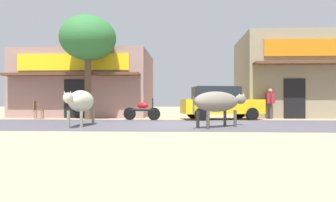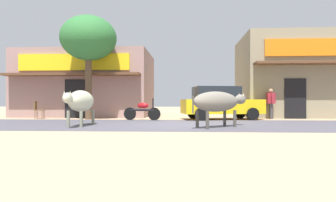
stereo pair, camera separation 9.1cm
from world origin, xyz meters
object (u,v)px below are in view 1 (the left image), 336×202
Objects in this scene: parked_motorcycle at (142,110)px; cow_near_brown at (81,101)px; roadside_tree at (88,39)px; cafe_chair_near_tree at (37,109)px; pedestrian_by_shop at (270,101)px; parked_hatchback_car at (220,103)px; cow_far_dark at (218,102)px.

cow_near_brown is at bearing -116.74° from parked_motorcycle.
roadside_tree reaches higher than cafe_chair_near_tree.
parked_motorcycle is at bearing -167.67° from pedestrian_by_shop.
cow_near_brown is at bearing -142.06° from parked_hatchback_car.
roadside_tree is 5.69× the size of cafe_chair_near_tree.
pedestrian_by_shop reaches higher than cow_far_dark.
parked_hatchback_car is at bearing 83.01° from cow_far_dark.
roadside_tree is 2.87× the size of parked_motorcycle.
cafe_chair_near_tree is (-2.75, 0.26, -3.54)m from roadside_tree.
pedestrian_by_shop reaches higher than cow_near_brown.
pedestrian_by_shop is (2.67, 0.61, 0.07)m from parked_hatchback_car.
parked_hatchback_car reaches higher than cow_near_brown.
parked_hatchback_car is at bearing 37.94° from cow_near_brown.
roadside_tree is at bearing -177.66° from parked_hatchback_car.
parked_hatchback_car is 9.37m from cafe_chair_near_tree.
cow_far_dark is 6.31m from pedestrian_by_shop.
roadside_tree is 9.84m from pedestrian_by_shop.
parked_motorcycle is 5.14m from cow_far_dark.
parked_motorcycle reaches higher than cafe_chair_near_tree.
pedestrian_by_shop reaches higher than cafe_chair_near_tree.
cafe_chair_near_tree is (-12.03, -0.62, -0.40)m from pedestrian_by_shop.
roadside_tree is at bearing 169.38° from parked_motorcycle.
cow_far_dark is 10.00m from cafe_chair_near_tree.
parked_motorcycle is at bearing -8.10° from cafe_chair_near_tree.
pedestrian_by_shop reaches higher than parked_motorcycle.
cow_far_dark is at bearing -51.32° from parked_motorcycle.
pedestrian_by_shop is at bearing 5.43° from roadside_tree.
parked_hatchback_car is 2.74m from pedestrian_by_shop.
roadside_tree is 5.25m from cow_near_brown.
cow_near_brown is at bearing -148.98° from pedestrian_by_shop.
cow_far_dark is 2.49× the size of cafe_chair_near_tree.
roadside_tree is 7.36m from parked_hatchback_car.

